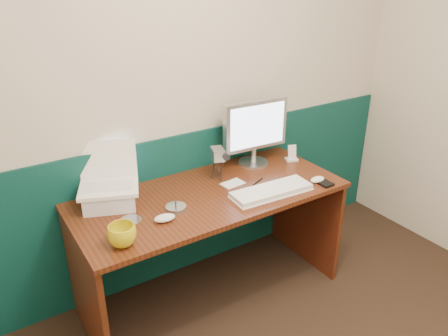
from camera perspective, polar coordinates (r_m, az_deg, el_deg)
back_wall at (r=2.68m, az=-5.87°, el=9.45°), size 3.50×0.04×2.50m
wainscot at (r=2.96m, az=-5.14°, el=-4.74°), size 3.48×0.02×1.00m
desk at (r=2.76m, az=-1.71°, el=-10.17°), size 1.60×0.70×0.75m
laptop_riser at (r=2.49m, az=-14.67°, el=-3.74°), size 0.34×0.32×0.09m
laptop at (r=2.42m, az=-15.12°, el=-0.01°), size 0.38×0.34×0.26m
monitor at (r=2.86m, az=3.96°, el=4.71°), size 0.46×0.16×0.45m
keyboard at (r=2.56m, az=6.22°, el=-3.05°), size 0.49×0.19×0.03m
mouse_right at (r=2.74m, az=12.10°, el=-1.47°), size 0.10×0.06×0.03m
mouse_left at (r=2.30m, az=-7.76°, el=-6.49°), size 0.12×0.08×0.04m
mug at (r=2.14m, az=-13.17°, el=-8.56°), size 0.16×0.16×0.11m
camcorder at (r=2.69m, az=-0.82°, el=0.39°), size 0.12×0.14×0.18m
cd_spindle at (r=2.40m, az=-6.30°, el=-5.20°), size 0.11×0.11×0.02m
cd_loose_a at (r=2.35m, az=-12.08°, el=-6.62°), size 0.11×0.11×0.00m
pen at (r=2.68m, az=4.31°, el=-1.86°), size 0.13×0.06×0.01m
papers at (r=2.67m, az=1.16°, el=-2.03°), size 0.15×0.10×0.00m
dock at (r=3.02m, az=8.81°, el=1.14°), size 0.10×0.08×0.02m
music_player at (r=3.00m, az=8.87°, el=2.11°), size 0.06×0.05×0.10m
pda at (r=2.74m, az=12.82°, el=-1.82°), size 0.07×0.13×0.01m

